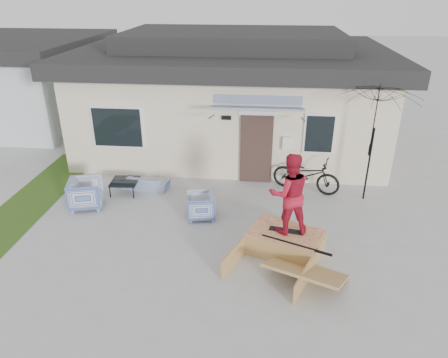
# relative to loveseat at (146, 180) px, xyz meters

# --- Properties ---
(ground) EXTENTS (90.00, 90.00, 0.00)m
(ground) POSITION_rel_loveseat_xyz_m (2.21, -3.66, -0.26)
(ground) COLOR #A4A4A4
(ground) RESTS_ON ground
(grass_strip) EXTENTS (1.40, 8.00, 0.01)m
(grass_strip) POSITION_rel_loveseat_xyz_m (-2.99, -1.66, -0.26)
(grass_strip) COLOR #284716
(grass_strip) RESTS_ON ground
(house) EXTENTS (10.80, 8.49, 4.10)m
(house) POSITION_rel_loveseat_xyz_m (2.21, 4.34, 1.68)
(house) COLOR beige
(house) RESTS_ON ground
(loveseat) EXTENTS (1.38, 0.55, 0.52)m
(loveseat) POSITION_rel_loveseat_xyz_m (0.00, 0.00, 0.00)
(loveseat) COLOR #324A8D
(loveseat) RESTS_ON ground
(armchair_left) EXTENTS (0.99, 1.03, 0.88)m
(armchair_left) POSITION_rel_loveseat_xyz_m (-1.30, -1.23, 0.18)
(armchair_left) COLOR #324A8D
(armchair_left) RESTS_ON ground
(armchair_right) EXTENTS (0.78, 0.82, 0.73)m
(armchair_right) POSITION_rel_loveseat_xyz_m (1.87, -1.49, 0.11)
(armchair_right) COLOR #324A8D
(armchair_right) RESTS_ON ground
(coffee_table) EXTENTS (0.80, 0.80, 0.38)m
(coffee_table) POSITION_rel_loveseat_xyz_m (-0.52, -0.33, -0.07)
(coffee_table) COLOR black
(coffee_table) RESTS_ON ground
(bicycle) EXTENTS (2.09, 1.29, 1.26)m
(bicycle) POSITION_rel_loveseat_xyz_m (4.69, 0.33, 0.37)
(bicycle) COLOR black
(bicycle) RESTS_ON ground
(patio_umbrella) EXTENTS (2.63, 2.53, 2.20)m
(patio_umbrella) POSITION_rel_loveseat_xyz_m (6.30, -0.02, 1.49)
(patio_umbrella) COLOR black
(patio_umbrella) RESTS_ON ground
(skate_ramp) EXTENTS (2.24, 2.52, 0.52)m
(skate_ramp) POSITION_rel_loveseat_xyz_m (3.99, -2.84, -0.00)
(skate_ramp) COLOR #A37A44
(skate_ramp) RESTS_ON ground
(skateboard) EXTENTS (0.80, 0.34, 0.05)m
(skateboard) POSITION_rel_loveseat_xyz_m (4.01, -2.79, 0.28)
(skateboard) COLOR black
(skateboard) RESTS_ON skate_ramp
(skater) EXTENTS (1.03, 0.87, 1.84)m
(skater) POSITION_rel_loveseat_xyz_m (4.01, -2.79, 1.23)
(skater) COLOR #AE162D
(skater) RESTS_ON skateboard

